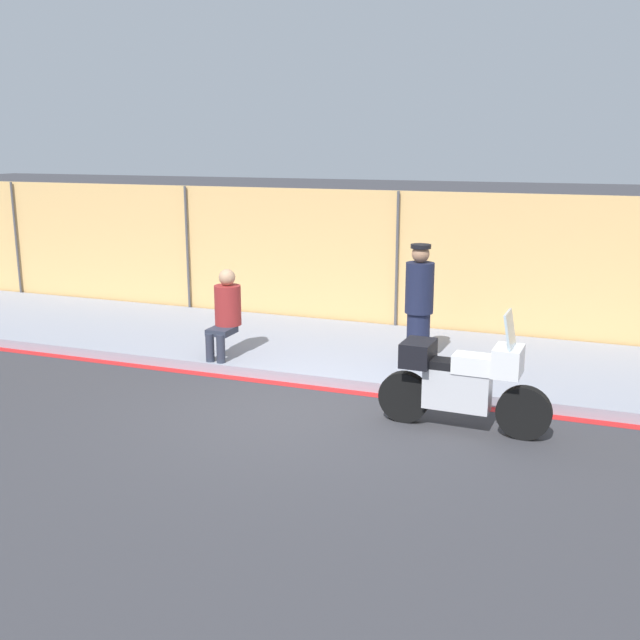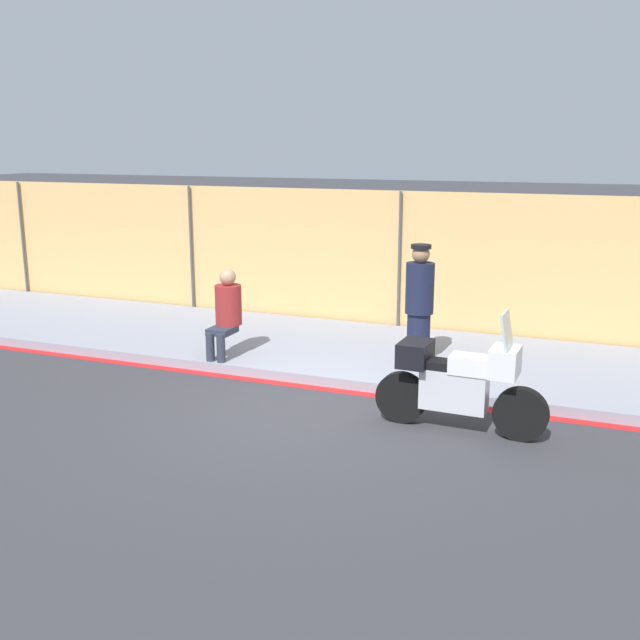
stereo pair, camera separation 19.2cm
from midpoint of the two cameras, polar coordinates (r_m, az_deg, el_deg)
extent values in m
plane|color=#38383D|center=(9.71, -1.97, -7.20)|extent=(120.00, 120.00, 0.00)
cube|color=#8E93A3|center=(12.22, 3.21, -2.49)|extent=(32.11, 3.39, 0.15)
cube|color=red|center=(10.63, 0.25, -5.32)|extent=(32.11, 0.18, 0.01)
cube|color=#E5B26B|center=(13.63, 5.58, 4.36)|extent=(30.50, 0.08, 2.58)
cylinder|color=#4C4C51|center=(17.87, -22.42, 5.55)|extent=(0.05, 0.05, 2.58)
cylinder|color=#4C4C51|center=(15.26, -10.43, 5.16)|extent=(0.05, 0.05, 2.58)
cylinder|color=#4C4C51|center=(13.54, 5.46, 4.30)|extent=(0.05, 0.05, 2.58)
cylinder|color=black|center=(9.13, 14.69, -6.85)|extent=(0.65, 0.16, 0.64)
cylinder|color=black|center=(9.42, 5.86, -5.84)|extent=(0.65, 0.16, 0.64)
cube|color=silver|center=(9.20, 9.80, -5.22)|extent=(0.81, 0.31, 0.50)
cube|color=white|center=(9.06, 11.14, -3.32)|extent=(0.53, 0.33, 0.22)
cube|color=black|center=(9.13, 9.34, -3.37)|extent=(0.61, 0.30, 0.10)
cube|color=white|center=(8.98, 13.53, -3.07)|extent=(0.34, 0.49, 0.34)
cube|color=silver|center=(8.88, 13.67, -0.71)|extent=(0.12, 0.42, 0.42)
cube|color=black|center=(9.20, 6.90, -2.51)|extent=(0.38, 0.52, 0.30)
cylinder|color=#191E38|center=(11.46, 7.00, -1.30)|extent=(0.35, 0.35, 0.76)
cylinder|color=#191E38|center=(11.29, 7.11, 2.45)|extent=(0.43, 0.43, 0.76)
sphere|color=#A37556|center=(11.21, 7.19, 5.02)|extent=(0.26, 0.26, 0.26)
cylinder|color=black|center=(11.19, 7.20, 5.59)|extent=(0.30, 0.30, 0.06)
cylinder|color=#2D3342|center=(11.54, -8.86, -2.09)|extent=(0.13, 0.13, 0.44)
cylinder|color=#2D3342|center=(11.45, -8.05, -2.18)|extent=(0.13, 0.13, 0.44)
cube|color=#2D3342|center=(11.62, -7.96, -0.82)|extent=(0.35, 0.44, 0.10)
cylinder|color=maroon|center=(11.73, -7.50, 1.13)|extent=(0.41, 0.41, 0.62)
sphere|color=tan|center=(11.64, -7.57, 3.24)|extent=(0.26, 0.26, 0.26)
camera|label=1|loc=(0.10, -90.49, -0.12)|focal=42.00mm
camera|label=2|loc=(0.10, 89.51, 0.12)|focal=42.00mm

